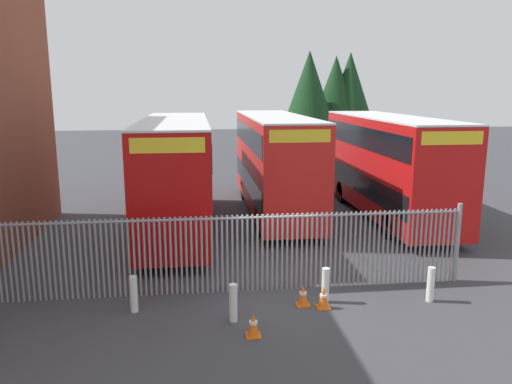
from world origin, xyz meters
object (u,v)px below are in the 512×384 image
at_px(traffic_cone_by_gate, 303,295).
at_px(traffic_cone_near_kerb, 253,325).
at_px(double_decker_bus_behind_fence_left, 176,170).
at_px(bollard_far_right, 431,284).
at_px(double_decker_bus_near_gate, 388,162).
at_px(double_decker_bus_behind_fence_right, 275,160).
at_px(traffic_cone_mid_forecourt, 323,297).
at_px(bollard_near_right, 325,285).
at_px(bollard_near_left, 134,294).
at_px(bollard_center_front, 233,303).

relative_size(traffic_cone_by_gate, traffic_cone_near_kerb, 1.00).
height_order(double_decker_bus_behind_fence_left, bollard_far_right, double_decker_bus_behind_fence_left).
relative_size(bollard_far_right, traffic_cone_by_gate, 1.61).
distance_m(double_decker_bus_near_gate, double_decker_bus_behind_fence_right, 4.96).
distance_m(double_decker_bus_behind_fence_right, traffic_cone_mid_forecourt, 10.52).
bearing_deg(traffic_cone_by_gate, bollard_near_right, 12.61).
xyz_separation_m(double_decker_bus_near_gate, bollard_far_right, (-2.20, -8.94, -1.95)).
height_order(bollard_near_right, traffic_cone_by_gate, bollard_near_right).
xyz_separation_m(double_decker_bus_behind_fence_left, traffic_cone_by_gate, (3.49, -7.72, -2.13)).
bearing_deg(double_decker_bus_near_gate, traffic_cone_mid_forecourt, -119.67).
xyz_separation_m(double_decker_bus_near_gate, bollard_near_left, (-9.97, -8.65, -1.95)).
xyz_separation_m(double_decker_bus_behind_fence_left, bollard_near_right, (4.12, -7.58, -1.95)).
bearing_deg(bollard_near_left, double_decker_bus_behind_fence_right, 62.46).
height_order(double_decker_bus_near_gate, double_decker_bus_behind_fence_left, same).
distance_m(traffic_cone_by_gate, traffic_cone_near_kerb, 2.11).
relative_size(bollard_near_right, traffic_cone_by_gate, 1.61).
bearing_deg(bollard_far_right, traffic_cone_near_kerb, -164.49).
bearing_deg(traffic_cone_mid_forecourt, traffic_cone_near_kerb, -146.89).
relative_size(bollard_near_right, traffic_cone_near_kerb, 1.61).
distance_m(double_decker_bus_behind_fence_left, traffic_cone_by_gate, 8.74).
bearing_deg(traffic_cone_mid_forecourt, bollard_near_left, 175.63).
bearing_deg(bollard_far_right, bollard_near_left, 177.83).
xyz_separation_m(bollard_center_front, traffic_cone_mid_forecourt, (2.36, 0.45, -0.19)).
height_order(double_decker_bus_near_gate, bollard_near_right, double_decker_bus_near_gate).
distance_m(double_decker_bus_near_gate, traffic_cone_near_kerb, 12.70).
relative_size(bollard_near_left, bollard_far_right, 1.00).
bearing_deg(bollard_far_right, double_decker_bus_near_gate, 76.16).
height_order(double_decker_bus_behind_fence_right, traffic_cone_mid_forecourt, double_decker_bus_behind_fence_right).
distance_m(bollard_near_left, traffic_cone_mid_forecourt, 4.85).
distance_m(double_decker_bus_behind_fence_right, traffic_cone_near_kerb, 12.00).
xyz_separation_m(double_decker_bus_near_gate, traffic_cone_mid_forecourt, (-5.14, -9.02, -2.13)).
distance_m(bollard_near_left, traffic_cone_by_gate, 4.35).
distance_m(double_decker_bus_behind_fence_right, bollard_center_front, 11.25).
relative_size(double_decker_bus_near_gate, traffic_cone_mid_forecourt, 18.32).
relative_size(double_decker_bus_near_gate, bollard_near_left, 11.38).
bearing_deg(double_decker_bus_behind_fence_right, bollard_near_right, -91.17).
height_order(traffic_cone_by_gate, traffic_cone_near_kerb, same).
relative_size(double_decker_bus_behind_fence_left, bollard_far_right, 11.38).
xyz_separation_m(bollard_center_front, bollard_far_right, (5.30, 0.53, 0.00)).
distance_m(bollard_center_front, traffic_cone_by_gate, 2.00).
bearing_deg(double_decker_bus_behind_fence_left, traffic_cone_mid_forecourt, -63.39).
bearing_deg(double_decker_bus_behind_fence_right, double_decker_bus_near_gate, -14.89).
height_order(bollard_center_front, traffic_cone_mid_forecourt, bollard_center_front).
bearing_deg(double_decker_bus_behind_fence_right, traffic_cone_mid_forecourt, -91.92).
relative_size(bollard_far_right, traffic_cone_mid_forecourt, 1.61).
bearing_deg(bollard_far_right, bollard_center_front, -174.29).
bearing_deg(traffic_cone_mid_forecourt, double_decker_bus_behind_fence_left, 116.61).
relative_size(double_decker_bus_behind_fence_left, traffic_cone_near_kerb, 18.32).
relative_size(double_decker_bus_near_gate, bollard_far_right, 11.38).
xyz_separation_m(double_decker_bus_behind_fence_right, traffic_cone_near_kerb, (-2.32, -11.58, -2.13)).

